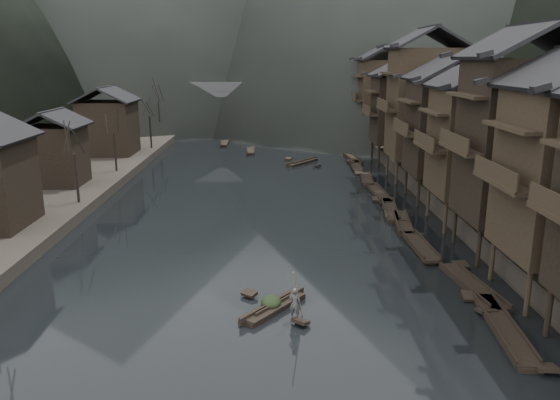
{
  "coord_description": "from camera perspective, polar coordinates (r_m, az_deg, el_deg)",
  "views": [
    {
      "loc": [
        0.82,
        -29.54,
        13.19
      ],
      "look_at": [
        1.44,
        11.41,
        2.5
      ],
      "focal_mm": 35.0,
      "sensor_mm": 36.0,
      "label": 1
    }
  ],
  "objects": [
    {
      "name": "water",
      "position": [
        32.36,
        -2.27,
        -9.44
      ],
      "size": [
        300.0,
        300.0,
        0.0
      ],
      "primitive_type": "plane",
      "color": "black",
      "rests_on": "ground"
    },
    {
      "name": "right_bank",
      "position": [
        78.45,
        25.05,
        4.24
      ],
      "size": [
        40.0,
        200.0,
        1.8
      ],
      "primitive_type": "cube",
      "color": "#2D2823",
      "rests_on": "ground"
    },
    {
      "name": "stilt_houses",
      "position": [
        51.89,
        17.89,
        9.36
      ],
      "size": [
        9.0,
        67.6,
        16.59
      ],
      "color": "black",
      "rests_on": "ground"
    },
    {
      "name": "left_houses",
      "position": [
        54.56,
        -23.97,
        5.44
      ],
      "size": [
        8.1,
        53.2,
        8.73
      ],
      "color": "black",
      "rests_on": "left_bank"
    },
    {
      "name": "bare_trees",
      "position": [
        56.49,
        -19.4,
        7.01
      ],
      "size": [
        3.9,
        75.39,
        7.79
      ],
      "color": "black",
      "rests_on": "left_bank"
    },
    {
      "name": "moored_sampans",
      "position": [
        56.02,
        10.35,
        0.98
      ],
      "size": [
        3.39,
        66.69,
        0.47
      ],
      "color": "black",
      "rests_on": "water"
    },
    {
      "name": "midriver_boats",
      "position": [
        78.13,
        -2.23,
        5.05
      ],
      "size": [
        14.24,
        21.82,
        0.45
      ],
      "color": "black",
      "rests_on": "water"
    },
    {
      "name": "stone_bridge",
      "position": [
        101.86,
        -1.34,
        10.07
      ],
      "size": [
        40.0,
        6.0,
        9.0
      ],
      "color": "#4C4C4F",
      "rests_on": "ground"
    },
    {
      "name": "hero_sampan",
      "position": [
        29.91,
        -0.68,
        -11.1
      ],
      "size": [
        3.76,
        4.41,
        0.44
      ],
      "color": "black",
      "rests_on": "water"
    },
    {
      "name": "cargo_heap",
      "position": [
        29.84,
        -0.97,
        -9.98
      ],
      "size": [
        1.09,
        1.43,
        0.66
      ],
      "primitive_type": "ellipsoid",
      "color": "black",
      "rests_on": "hero_sampan"
    },
    {
      "name": "boatman",
      "position": [
        28.25,
        1.56,
        -10.32
      ],
      "size": [
        0.69,
        0.54,
        1.68
      ],
      "primitive_type": "imported",
      "rotation": [
        0.0,
        0.0,
        2.89
      ],
      "color": "#4F4F51",
      "rests_on": "hero_sampan"
    },
    {
      "name": "bamboo_pole",
      "position": [
        27.23,
        2.02,
        -5.13
      ],
      "size": [
        0.74,
        2.05,
        3.74
      ],
      "primitive_type": "cylinder",
      "rotation": [
        0.51,
        0.0,
        -0.32
      ],
      "color": "#8C7A51",
      "rests_on": "boatman"
    }
  ]
}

